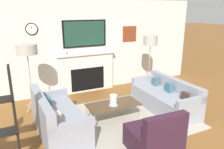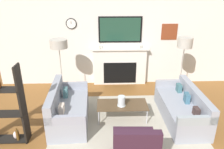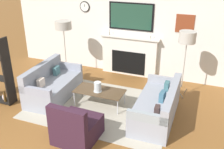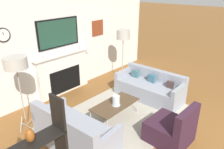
# 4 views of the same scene
# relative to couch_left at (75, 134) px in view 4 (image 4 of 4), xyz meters

# --- Properties ---
(fireplace_wall) EXTENTS (7.59, 0.28, 2.70)m
(fireplace_wall) POSITION_rel_couch_left_xyz_m (1.34, 2.16, 0.92)
(fireplace_wall) COLOR silver
(fireplace_wall) RESTS_ON ground_plane
(area_rug) EXTENTS (3.29, 2.36, 0.01)m
(area_rug) POSITION_rel_couch_left_xyz_m (1.34, 0.00, -0.30)
(area_rug) COLOR #ABA493
(area_rug) RESTS_ON ground_plane
(couch_left) EXTENTS (0.88, 1.71, 0.86)m
(couch_left) POSITION_rel_couch_left_xyz_m (0.00, 0.00, 0.00)
(couch_left) COLOR #8F94A2
(couch_left) RESTS_ON ground_plane
(couch_right) EXTENTS (0.82, 1.85, 0.76)m
(couch_right) POSITION_rel_couch_left_xyz_m (2.68, 0.00, -0.02)
(couch_right) COLOR #8F94A2
(couch_right) RESTS_ON ground_plane
(armchair) EXTENTS (0.80, 0.84, 0.85)m
(armchair) POSITION_rel_couch_left_xyz_m (1.39, -1.32, -0.03)
(armchair) COLOR #321A29
(armchair) RESTS_ON ground_plane
(coffee_table) EXTENTS (1.18, 0.58, 0.38)m
(coffee_table) POSITION_rel_couch_left_xyz_m (1.27, 0.06, 0.06)
(coffee_table) COLOR #4C3823
(coffee_table) RESTS_ON ground_plane
(hurricane_candle) EXTENTS (0.19, 0.19, 0.24)m
(hurricane_candle) POSITION_rel_couch_left_xyz_m (1.24, 0.01, 0.19)
(hurricane_candle) COLOR silver
(hurricane_candle) RESTS_ON coffee_table
(floor_lamp_left) EXTENTS (0.46, 0.46, 1.67)m
(floor_lamp_left) POSITION_rel_couch_left_xyz_m (-0.33, 1.24, 1.22)
(floor_lamp_left) COLOR #9E998E
(floor_lamp_left) RESTS_ON ground_plane
(floor_lamp_right) EXTENTS (0.40, 0.40, 1.70)m
(floor_lamp_right) POSITION_rel_couch_left_xyz_m (3.02, 1.24, 1.23)
(floor_lamp_right) COLOR #9E998E
(floor_lamp_right) RESTS_ON ground_plane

